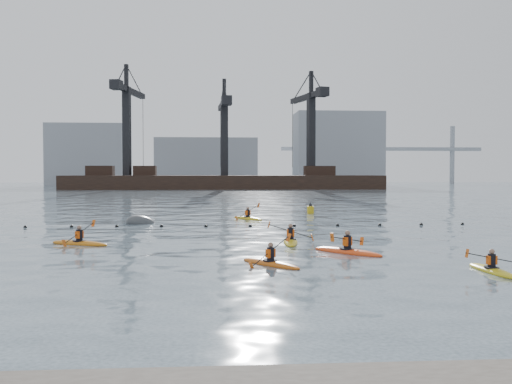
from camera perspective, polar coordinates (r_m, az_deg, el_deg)
ground at (r=14.70m, az=0.43°, el=-12.30°), size 400.00×400.00×0.00m
float_line at (r=36.92m, az=-2.95°, el=-3.60°), size 33.24×0.73×0.24m
barge_pier at (r=124.21m, az=-3.45°, el=1.20°), size 72.00×19.30×29.50m
skyline at (r=164.61m, az=-2.69°, el=3.95°), size 141.00×28.00×22.00m
kayaker_0 at (r=21.56m, az=1.55°, el=-7.43°), size 2.47×2.89×1.29m
kayaker_1 at (r=21.85m, az=23.55°, el=-7.48°), size 2.04×3.04×0.98m
kayaker_2 at (r=29.05m, az=-18.09°, el=-5.07°), size 3.40×2.21×1.30m
kayaker_3 at (r=28.35m, az=3.65°, el=-5.14°), size 2.42×3.59×1.26m
kayaker_4 at (r=25.04m, az=9.60°, el=-6.10°), size 3.00×3.22×1.17m
kayaker_5 at (r=42.68m, az=-0.87°, el=-2.74°), size 2.58×3.22×1.37m
mooring_buoy at (r=39.90m, az=-12.02°, el=-3.26°), size 2.82×2.57×1.60m
nav_buoy at (r=49.00m, az=5.75°, el=-1.86°), size 0.62×0.62×1.13m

